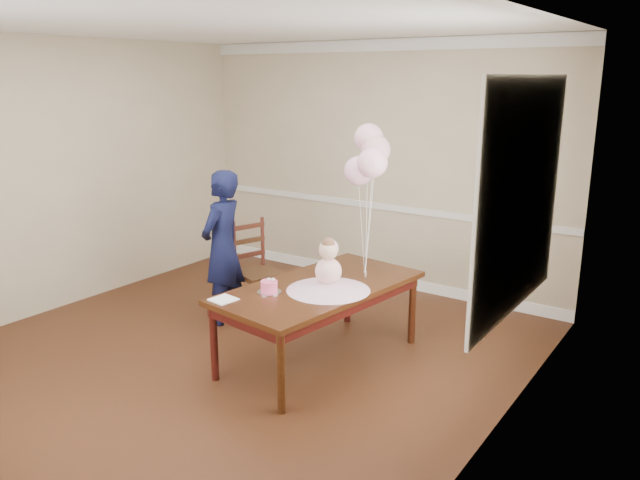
{
  "coord_description": "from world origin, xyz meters",
  "views": [
    {
      "loc": [
        3.41,
        -3.54,
        2.32
      ],
      "look_at": [
        0.69,
        0.42,
        1.05
      ],
      "focal_mm": 35.0,
      "sensor_mm": 36.0,
      "label": 1
    }
  ],
  "objects_px": {
    "dining_table_top": "(320,288)",
    "woman": "(223,247)",
    "birthday_cake": "(269,286)",
    "dining_chair_seat": "(259,274)"
  },
  "relations": [
    {
      "from": "dining_table_top",
      "to": "woman",
      "type": "xyz_separation_m",
      "value": [
        -1.26,
        0.2,
        0.1
      ]
    },
    {
      "from": "dining_table_top",
      "to": "birthday_cake",
      "type": "xyz_separation_m",
      "value": [
        -0.23,
        -0.37,
        0.07
      ]
    },
    {
      "from": "birthday_cake",
      "to": "dining_chair_seat",
      "type": "distance_m",
      "value": 1.3
    },
    {
      "from": "birthday_cake",
      "to": "dining_table_top",
      "type": "bearing_deg",
      "value": 58.45
    },
    {
      "from": "birthday_cake",
      "to": "woman",
      "type": "distance_m",
      "value": 1.18
    },
    {
      "from": "dining_chair_seat",
      "to": "woman",
      "type": "distance_m",
      "value": 0.5
    },
    {
      "from": "dining_table_top",
      "to": "woman",
      "type": "height_order",
      "value": "woman"
    },
    {
      "from": "dining_table_top",
      "to": "dining_chair_seat",
      "type": "distance_m",
      "value": 1.25
    },
    {
      "from": "birthday_cake",
      "to": "dining_chair_seat",
      "type": "relative_size",
      "value": 0.33
    },
    {
      "from": "birthday_cake",
      "to": "woman",
      "type": "bearing_deg",
      "value": 151.04
    }
  ]
}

